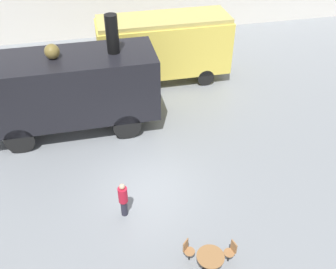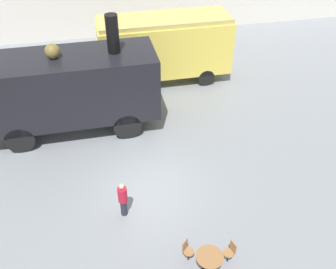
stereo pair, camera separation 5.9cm
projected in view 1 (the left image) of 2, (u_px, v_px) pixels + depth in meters
The scene contains 7 objects.
ground_plane at pixel (146, 184), 15.14m from camera, with size 80.00×80.00×0.00m, color gray.
passenger_coach_vintage at pixel (164, 45), 20.67m from camera, with size 7.20×2.53×3.71m.
steam_locomotive at pixel (69, 87), 16.76m from camera, with size 7.89×2.81×5.41m.
cafe_table_near at pixel (210, 259), 11.71m from camera, with size 0.88×0.88×0.75m.
cafe_chair_0 at pixel (188, 249), 12.10m from camera, with size 0.40×0.40×0.87m.
cafe_chair_2 at pixel (231, 250), 12.06m from camera, with size 0.38×0.36×0.87m.
visitor_person at pixel (123, 199), 13.41m from camera, with size 0.34×0.34×1.54m.
Camera 1 is at (-1.49, -10.69, 10.84)m, focal length 40.00 mm.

